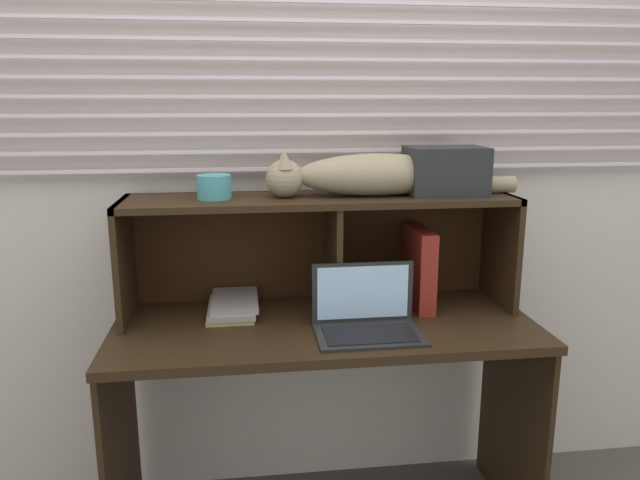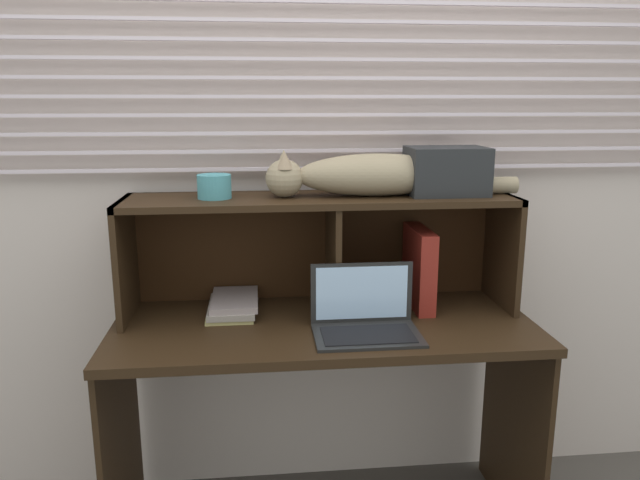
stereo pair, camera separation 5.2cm
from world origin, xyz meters
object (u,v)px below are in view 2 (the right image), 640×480
Objects in this scene: cat at (369,175)px; book_stack at (233,305)px; laptop at (365,319)px; small_basket at (214,186)px; binder_upright at (419,268)px; storage_box at (446,171)px.

book_stack is (-0.47, 0.00, -0.44)m from cat.
cat reaches higher than laptop.
small_basket is at bearing -180.00° from cat.
cat is at bearing 78.42° from laptop.
book_stack is at bearing 1.20° from small_basket.
binder_upright is 0.76m from small_basket.
small_basket reaches higher than laptop.
cat reaches higher than binder_upright.
laptop is 2.98× the size of small_basket.
laptop is 0.34m from binder_upright.
book_stack is at bearing 151.66° from laptop.
small_basket is 0.42× the size of storage_box.
storage_box reaches higher than cat.
storage_box reaches higher than small_basket.
storage_box is (0.08, 0.00, 0.34)m from binder_upright.
storage_box is (0.73, -0.00, 0.45)m from book_stack.
book_stack is 2.31× the size of small_basket.
binder_upright is at bearing -0.00° from cat.
cat is 7.77× the size of small_basket.
book_stack is (-0.42, 0.23, -0.02)m from laptop.
laptop is 1.29× the size of book_stack.
book_stack is (-0.65, 0.00, -0.11)m from binder_upright.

